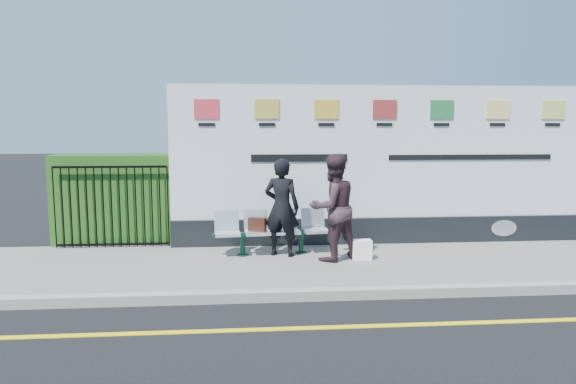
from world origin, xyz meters
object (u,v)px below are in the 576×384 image
object	(u,v)px
bench	(272,242)
woman_right	(333,207)
billboard	(382,176)
woman_left	(282,207)

from	to	relation	value
bench	woman_right	xyz separation A→B (m)	(1.00, -0.45, 0.68)
billboard	woman_right	xyz separation A→B (m)	(-1.15, -1.23, -0.41)
billboard	woman_left	xyz separation A→B (m)	(-1.98, -0.87, -0.45)
billboard	bench	xyz separation A→B (m)	(-2.15, -0.78, -1.09)
billboard	bench	bearing A→B (deg)	-160.15
woman_left	billboard	bearing A→B (deg)	-135.44
billboard	bench	distance (m)	2.53
bench	woman_right	distance (m)	1.29
bench	woman_right	world-z (taller)	woman_right
bench	woman_left	world-z (taller)	woman_left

